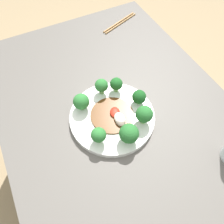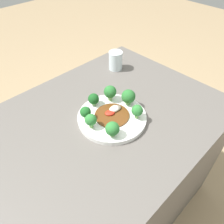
# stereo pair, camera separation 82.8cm
# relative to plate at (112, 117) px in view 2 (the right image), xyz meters

# --- Properties ---
(ground_plane) EXTENTS (8.00, 8.00, 0.00)m
(ground_plane) POSITION_rel_plate_xyz_m (0.04, -0.03, -0.74)
(ground_plane) COLOR #9E8460
(table) EXTENTS (1.07, 0.77, 0.73)m
(table) POSITION_rel_plate_xyz_m (0.04, -0.03, -0.37)
(table) COLOR #5B5651
(table) RESTS_ON ground_plane
(plate) EXTENTS (0.28, 0.28, 0.02)m
(plate) POSITION_rel_plate_xyz_m (0.00, 0.00, 0.00)
(plate) COLOR white
(plate) RESTS_ON table
(broccoli_northwest) EXTENTS (0.05, 0.05, 0.06)m
(broccoli_northwest) POSITION_rel_plate_xyz_m (-0.06, 0.08, 0.05)
(broccoli_northwest) COLOR #7AAD5B
(broccoli_northwest) RESTS_ON plate
(broccoli_southeast) EXTENTS (0.04, 0.04, 0.06)m
(broccoli_southeast) POSITION_rel_plate_xyz_m (0.09, -0.06, 0.04)
(broccoli_southeast) COLOR #7AAD5B
(broccoli_southeast) RESTS_ON plate
(broccoli_east) EXTENTS (0.05, 0.05, 0.06)m
(broccoli_east) POSITION_rel_plate_xyz_m (0.10, -0.01, 0.05)
(broccoli_east) COLOR #70A356
(broccoli_east) RESTS_ON plate
(broccoli_west) EXTENTS (0.06, 0.06, 0.07)m
(broccoli_west) POSITION_rel_plate_xyz_m (-0.10, -0.00, 0.05)
(broccoli_west) COLOR #70A356
(broccoli_west) RESTS_ON plate
(broccoli_southwest) EXTENTS (0.05, 0.05, 0.07)m
(broccoli_southwest) POSITION_rel_plate_xyz_m (-0.06, -0.08, 0.05)
(broccoli_southwest) COLOR #89B76B
(broccoli_southwest) RESTS_ON plate
(broccoli_northeast) EXTENTS (0.05, 0.05, 0.06)m
(broccoli_northeast) POSITION_rel_plate_xyz_m (0.07, 0.07, 0.04)
(broccoli_northeast) COLOR #70A356
(broccoli_northeast) RESTS_ON plate
(broccoli_south) EXTENTS (0.05, 0.05, 0.05)m
(broccoli_south) POSITION_rel_plate_xyz_m (0.01, -0.10, 0.04)
(broccoli_south) COLOR #89B76B
(broccoli_south) RESTS_ON plate
(stirfry_center) EXTENTS (0.14, 0.14, 0.02)m
(stirfry_center) POSITION_rel_plate_xyz_m (-0.01, -0.00, 0.02)
(stirfry_center) COLOR #5B3314
(stirfry_center) RESTS_ON plate
(drinking_glass) EXTENTS (0.07, 0.07, 0.10)m
(drinking_glass) POSITION_rel_plate_xyz_m (-0.28, -0.26, 0.04)
(drinking_glass) COLOR silver
(drinking_glass) RESTS_ON table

